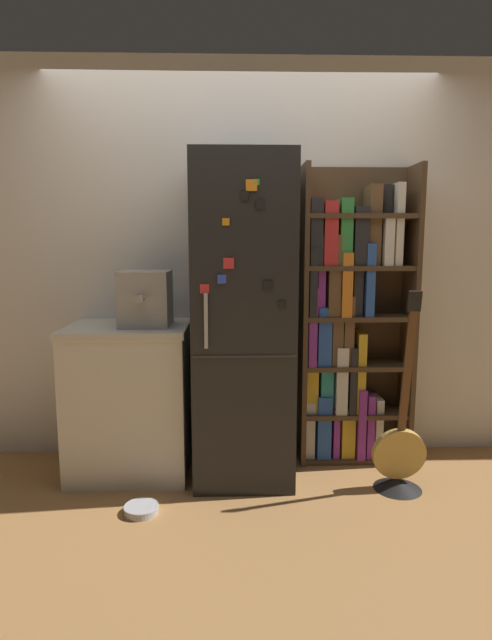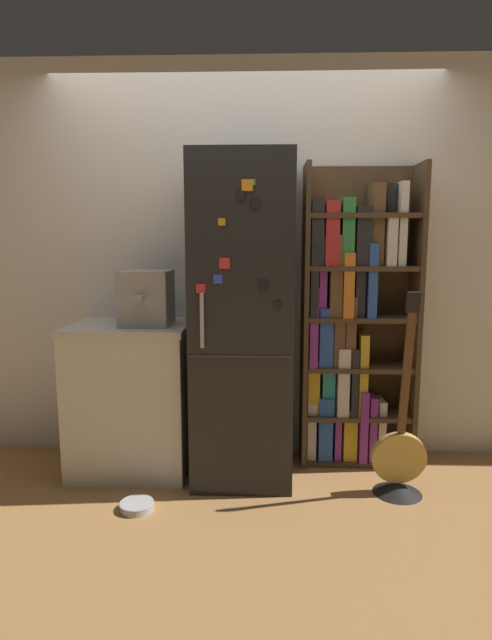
{
  "view_description": "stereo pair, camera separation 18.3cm",
  "coord_description": "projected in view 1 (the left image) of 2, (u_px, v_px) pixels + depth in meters",
  "views": [
    {
      "loc": [
        -0.06,
        -2.87,
        1.42
      ],
      "look_at": [
        0.02,
        0.15,
        0.97
      ],
      "focal_mm": 28.0,
      "sensor_mm": 36.0,
      "label": 1
    },
    {
      "loc": [
        0.12,
        -2.87,
        1.42
      ],
      "look_at": [
        0.02,
        0.15,
        0.97
      ],
      "focal_mm": 28.0,
      "sensor_mm": 36.0,
      "label": 2
    }
  ],
  "objects": [
    {
      "name": "ground_plane",
      "position": [
        243.0,
        480.0,
        3.05
      ],
      "size": [
        16.0,
        16.0,
        0.0
      ],
      "primitive_type": "plane",
      "color": "#A87542"
    },
    {
      "name": "wall_back",
      "position": [
        242.0,
        263.0,
        3.32
      ],
      "size": [
        8.0,
        0.05,
        2.6
      ],
      "color": "white",
      "rests_on": "ground_plane"
    },
    {
      "name": "refrigerator",
      "position": [
        243.0,
        321.0,
        3.02
      ],
      "size": [
        0.59,
        0.68,
        1.93
      ],
      "color": "black",
      "rests_on": "ground_plane"
    },
    {
      "name": "bookshelf",
      "position": [
        346.0,
        321.0,
        3.25
      ],
      "size": [
        0.72,
        0.29,
        1.92
      ],
      "color": "#4C3823",
      "rests_on": "ground_plane"
    },
    {
      "name": "kitchen_counter",
      "position": [
        131.0,
        399.0,
        3.12
      ],
      "size": [
        0.74,
        0.6,
        0.94
      ],
      "color": "silver",
      "rests_on": "ground_plane"
    },
    {
      "name": "espresso_machine",
      "position": [
        146.0,
        299.0,
        3.0
      ],
      "size": [
        0.29,
        0.37,
        0.33
      ],
      "color": "#A5A39E",
      "rests_on": "kitchen_counter"
    },
    {
      "name": "guitar",
      "position": [
        399.0,
        461.0,
        2.9
      ],
      "size": [
        0.31,
        0.28,
        1.18
      ],
      "color": "black",
      "rests_on": "ground_plane"
    },
    {
      "name": "pet_bowl",
      "position": [
        141.0,
        509.0,
        2.67
      ],
      "size": [
        0.19,
        0.19,
        0.04
      ],
      "color": "#B7B7BC",
      "rests_on": "ground_plane"
    }
  ]
}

